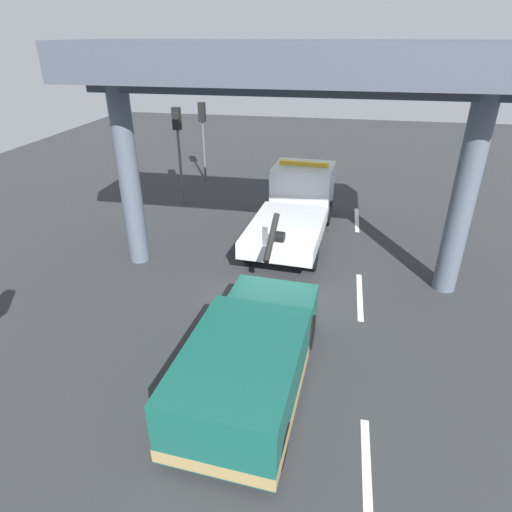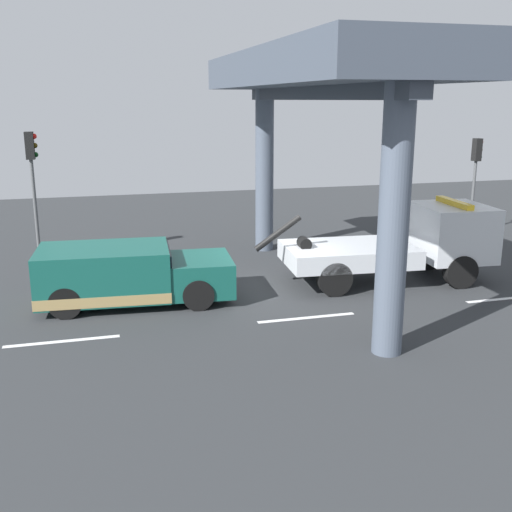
{
  "view_description": "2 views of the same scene",
  "coord_description": "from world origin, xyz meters",
  "px_view_note": "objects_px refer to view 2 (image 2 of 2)",
  "views": [
    {
      "loc": [
        -11.22,
        -1.46,
        6.93
      ],
      "look_at": [
        -0.04,
        0.69,
        1.05
      ],
      "focal_mm": 30.4,
      "sensor_mm": 36.0,
      "label": 1
    },
    {
      "loc": [
        -5.11,
        -16.31,
        5.44
      ],
      "look_at": [
        -0.89,
        -0.75,
        1.28
      ],
      "focal_mm": 42.74,
      "sensor_mm": 36.0,
      "label": 2
    }
  ],
  "objects_px": {
    "traffic_light_near": "(32,168)",
    "traffic_light_mid": "(476,165)",
    "tow_truck_white": "(409,242)",
    "traffic_light_far": "(398,162)",
    "towed_van_green": "(126,275)"
  },
  "relations": [
    {
      "from": "traffic_light_far",
      "to": "traffic_light_near",
      "type": "bearing_deg",
      "value": 180.0
    },
    {
      "from": "traffic_light_near",
      "to": "traffic_light_mid",
      "type": "bearing_deg",
      "value": -0.0
    },
    {
      "from": "towed_van_green",
      "to": "traffic_light_far",
      "type": "relative_size",
      "value": 1.27
    },
    {
      "from": "traffic_light_mid",
      "to": "towed_van_green",
      "type": "bearing_deg",
      "value": -159.7
    },
    {
      "from": "towed_van_green",
      "to": "traffic_light_mid",
      "type": "xyz_separation_m",
      "value": [
        14.38,
        5.32,
        2.09
      ]
    },
    {
      "from": "towed_van_green",
      "to": "traffic_light_far",
      "type": "distance_m",
      "value": 12.32
    },
    {
      "from": "traffic_light_near",
      "to": "traffic_light_far",
      "type": "relative_size",
      "value": 1.05
    },
    {
      "from": "tow_truck_white",
      "to": "traffic_light_far",
      "type": "relative_size",
      "value": 1.75
    },
    {
      "from": "tow_truck_white",
      "to": "traffic_light_far",
      "type": "distance_m",
      "value": 6.16
    },
    {
      "from": "tow_truck_white",
      "to": "traffic_light_mid",
      "type": "bearing_deg",
      "value": 42.49
    },
    {
      "from": "towed_van_green",
      "to": "traffic_light_mid",
      "type": "relative_size",
      "value": 1.36
    },
    {
      "from": "towed_van_green",
      "to": "traffic_light_mid",
      "type": "bearing_deg",
      "value": 20.3
    },
    {
      "from": "traffic_light_near",
      "to": "traffic_light_mid",
      "type": "distance_m",
      "value": 17.0
    },
    {
      "from": "tow_truck_white",
      "to": "traffic_light_far",
      "type": "xyz_separation_m",
      "value": [
        2.37,
        5.38,
        1.86
      ]
    },
    {
      "from": "towed_van_green",
      "to": "traffic_light_mid",
      "type": "height_order",
      "value": "traffic_light_mid"
    }
  ]
}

